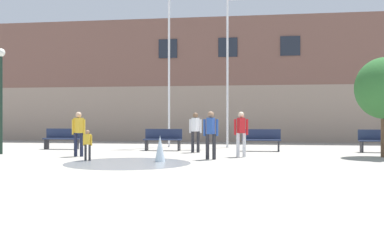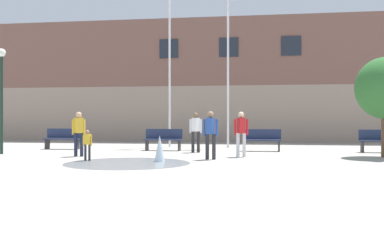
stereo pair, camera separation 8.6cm
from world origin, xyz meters
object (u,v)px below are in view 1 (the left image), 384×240
adult_near_bench (79,130)px  adult_watching (211,131)px  teen_by_trashcan (241,130)px  park_bench_left_of_flagpoles (62,138)px  park_bench_near_trashcan (379,140)px  flagpole_left (170,55)px  child_in_fountain (88,143)px  adult_in_red (195,129)px  lamp_post_left_lane (1,85)px  park_bench_under_right_flagpole (261,140)px  park_bench_center (163,139)px  flagpole_right (228,60)px

adult_near_bench → adult_watching: bearing=-150.8°
adult_near_bench → teen_by_trashcan: bearing=-138.4°
park_bench_left_of_flagpoles → adult_watching: adult_watching is taller
park_bench_near_trashcan → flagpole_left: 10.03m
child_in_fountain → flagpole_left: bearing=-94.6°
park_bench_left_of_flagpoles → park_bench_near_trashcan: size_ratio=1.00×
adult_in_red → lamp_post_left_lane: bearing=122.7°
flagpole_left → park_bench_under_right_flagpole: bearing=-26.7°
child_in_fountain → park_bench_center: bearing=-100.9°
adult_watching → adult_in_red: bearing=-151.9°
park_bench_near_trashcan → flagpole_left: flagpole_left is taller
adult_watching → lamp_post_left_lane: (-8.12, 1.09, 1.68)m
teen_by_trashcan → flagpole_left: (-3.57, 5.14, 3.45)m
park_bench_center → teen_by_trashcan: (3.39, -2.79, 0.45)m
teen_by_trashcan → adult_near_bench: same height
child_in_fountain → park_bench_under_right_flagpole: bearing=-132.1°
teen_by_trashcan → adult_in_red: same height
adult_watching → flagpole_left: bearing=-146.4°
teen_by_trashcan → lamp_post_left_lane: lamp_post_left_lane is taller
park_bench_left_of_flagpoles → flagpole_right: size_ratio=0.21×
adult_near_bench → flagpole_left: flagpole_left is taller
park_bench_under_right_flagpole → adult_watching: (-1.69, -4.11, 0.45)m
park_bench_center → flagpole_left: (-0.18, 2.35, 3.90)m
adult_watching → park_bench_left_of_flagpoles: bearing=-109.1°
child_in_fountain → adult_near_bench: bearing=-53.6°
teen_by_trashcan → adult_in_red: 2.64m
flagpole_right → adult_near_bench: bearing=-130.7°
park_bench_center → adult_watching: bearing=-58.2°
park_bench_left_of_flagpoles → lamp_post_left_lane: lamp_post_left_lane is taller
park_bench_center → teen_by_trashcan: bearing=-39.4°
park_bench_under_right_flagpole → flagpole_left: (-4.30, 2.17, 3.90)m
teen_by_trashcan → adult_near_bench: 5.78m
teen_by_trashcan → adult_in_red: bearing=24.1°
park_bench_under_right_flagpole → child_in_fountain: bearing=-137.2°
park_bench_near_trashcan → adult_watching: (-6.36, -4.08, 0.45)m
park_bench_under_right_flagpole → teen_by_trashcan: (-0.74, -2.97, 0.45)m
child_in_fountain → adult_watching: size_ratio=0.62×
adult_watching → flagpole_left: 7.62m
child_in_fountain → flagpole_right: 9.06m
park_bench_near_trashcan → flagpole_left: bearing=166.2°
child_in_fountain → park_bench_left_of_flagpoles: bearing=-53.1°
park_bench_near_trashcan → lamp_post_left_lane: 14.94m
park_bench_under_right_flagpole → teen_by_trashcan: teen_by_trashcan is taller
park_bench_left_of_flagpoles → adult_in_red: adult_in_red is taller
park_bench_under_right_flagpole → adult_near_bench: adult_near_bench is taller
adult_watching → flagpole_left: (-2.61, 6.28, 3.45)m
adult_near_bench → park_bench_under_right_flagpole: bearing=-115.6°
child_in_fountain → lamp_post_left_lane: size_ratio=0.25×
park_bench_left_of_flagpoles → adult_near_bench: 4.24m
adult_near_bench → adult_watching: 4.81m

